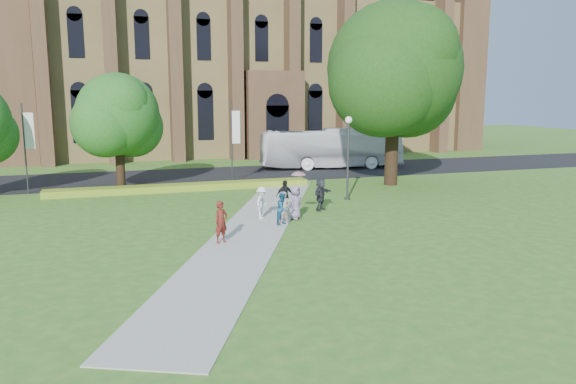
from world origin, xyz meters
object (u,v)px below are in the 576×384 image
object	(u,v)px
tour_coach	(331,148)
pedestrian_0	(221,222)
large_tree	(394,69)
streetlamp	(348,148)

from	to	relation	value
tour_coach	pedestrian_0	xyz separation A→B (m)	(-14.68, -22.81, -0.82)
tour_coach	pedestrian_0	size ratio (longest dim) A/B	6.82
large_tree	pedestrian_0	xyz separation A→B (m)	(-15.20, -12.55, -7.39)
large_tree	tour_coach	distance (m)	12.19
streetlamp	pedestrian_0	size ratio (longest dim) A/B	2.79
tour_coach	pedestrian_0	bearing A→B (deg)	154.88
streetlamp	tour_coach	xyz separation A→B (m)	(4.97, 14.76, -1.50)
tour_coach	pedestrian_0	distance (m)	27.13
large_tree	streetlamp	bearing A→B (deg)	-140.71
large_tree	tour_coach	size ratio (longest dim) A/B	1.03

